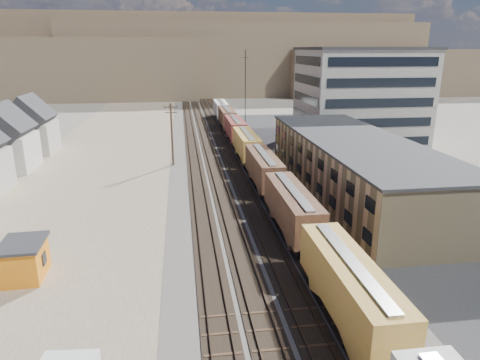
{
  "coord_description": "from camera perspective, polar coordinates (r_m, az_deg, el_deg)",
  "views": [
    {
      "loc": [
        -6.98,
        -25.84,
        18.06
      ],
      "look_at": [
        -0.23,
        22.83,
        3.0
      ],
      "focal_mm": 32.0,
      "sensor_mm": 36.0,
      "label": 1
    }
  ],
  "objects": [
    {
      "name": "dirt_yard",
      "position": [
        69.5,
        -18.41,
        1.1
      ],
      "size": [
        24.0,
        180.0,
        0.03
      ],
      "primitive_type": "cube",
      "color": "#796453",
      "rests_on": "ground"
    },
    {
      "name": "radio_mast",
      "position": [
        87.27,
        0.71,
        11.16
      ],
      "size": [
        1.2,
        0.16,
        18.0
      ],
      "color": "black",
      "rests_on": "ground"
    },
    {
      "name": "hills_north",
      "position": [
        193.93,
        -6.01,
        15.78
      ],
      "size": [
        265.0,
        80.0,
        32.0
      ],
      "color": "brown",
      "rests_on": "ground"
    },
    {
      "name": "maintenance_shed",
      "position": [
        39.6,
        -26.82,
        -9.45
      ],
      "size": [
        3.52,
        4.47,
        3.18
      ],
      "color": "orange",
      "rests_on": "ground"
    },
    {
      "name": "warehouse",
      "position": [
        57.22,
        14.96,
        1.87
      ],
      "size": [
        12.4,
        40.4,
        7.25
      ],
      "color": "tan",
      "rests_on": "ground"
    },
    {
      "name": "ground",
      "position": [
        32.29,
        6.25,
        -17.08
      ],
      "size": [
        300.0,
        300.0,
        0.0
      ],
      "primitive_type": "plane",
      "color": "#6B6356",
      "rests_on": "ground"
    },
    {
      "name": "office_tower",
      "position": [
        88.46,
        15.69,
        10.72
      ],
      "size": [
        22.6,
        18.6,
        18.45
      ],
      "color": "#9E998E",
      "rests_on": "ground"
    },
    {
      "name": "utility_pole_north",
      "position": [
        69.05,
        -9.08,
        6.18
      ],
      "size": [
        2.2,
        0.32,
        10.0
      ],
      "color": "#382619",
      "rests_on": "ground"
    },
    {
      "name": "freight_train",
      "position": [
        64.86,
        1.9,
        3.42
      ],
      "size": [
        3.0,
        119.74,
        4.46
      ],
      "color": "black",
      "rests_on": "ground"
    },
    {
      "name": "ballast_bed",
      "position": [
        78.27,
        -2.58,
        3.71
      ],
      "size": [
        18.0,
        200.0,
        0.06
      ],
      "primitive_type": "cube",
      "color": "#4C4742",
      "rests_on": "ground"
    },
    {
      "name": "asphalt_lot",
      "position": [
        69.76,
        16.96,
        1.3
      ],
      "size": [
        26.0,
        120.0,
        0.04
      ],
      "primitive_type": "cube",
      "color": "#232326",
      "rests_on": "ground"
    },
    {
      "name": "parked_car_blue",
      "position": [
        86.74,
        11.67,
        5.25
      ],
      "size": [
        6.58,
        6.09,
        1.71
      ],
      "primitive_type": "imported",
      "rotation": [
        0.0,
        0.0,
        0.89
      ],
      "color": "navy",
      "rests_on": "ground"
    },
    {
      "name": "parked_car_far",
      "position": [
        80.21,
        23.1,
        3.21
      ],
      "size": [
        2.41,
        4.7,
        1.53
      ],
      "primitive_type": "imported",
      "rotation": [
        0.0,
        0.0,
        -0.14
      ],
      "color": "white",
      "rests_on": "ground"
    },
    {
      "name": "rail_tracks",
      "position": [
        78.2,
        -2.98,
        3.75
      ],
      "size": [
        11.4,
        200.0,
        0.24
      ],
      "color": "black",
      "rests_on": "ground"
    }
  ]
}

